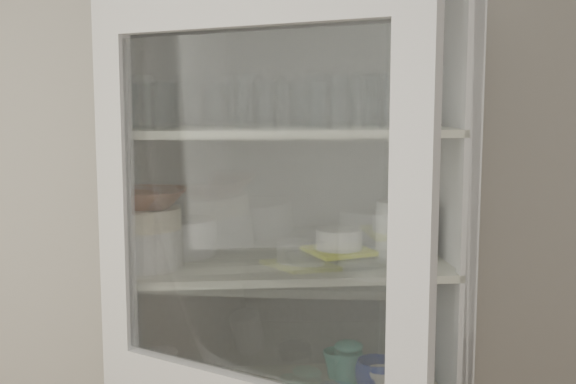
% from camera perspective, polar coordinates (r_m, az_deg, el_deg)
% --- Properties ---
extents(wall_back, '(3.60, 0.02, 2.60)m').
position_cam_1_polar(wall_back, '(2.38, -5.31, -3.39)').
color(wall_back, beige).
rests_on(wall_back, ground).
extents(pantry_cabinet, '(1.00, 0.45, 2.10)m').
position_cam_1_polar(pantry_cabinet, '(2.32, -0.14, -12.83)').
color(pantry_cabinet, silver).
rests_on(pantry_cabinet, floor).
extents(tumbler_0, '(0.10, 0.10, 0.15)m').
position_cam_1_polar(tumbler_0, '(2.00, -11.56, 6.95)').
color(tumbler_0, silver).
rests_on(tumbler_0, shelf_glass).
extents(tumbler_1, '(0.08, 0.08, 0.12)m').
position_cam_1_polar(tumbler_1, '(1.96, -9.83, 6.68)').
color(tumbler_1, silver).
rests_on(tumbler_1, shelf_glass).
extents(tumbler_2, '(0.09, 0.09, 0.13)m').
position_cam_1_polar(tumbler_2, '(1.95, -1.80, 6.89)').
color(tumbler_2, silver).
rests_on(tumbler_2, shelf_glass).
extents(tumbler_3, '(0.10, 0.10, 0.15)m').
position_cam_1_polar(tumbler_3, '(2.01, 2.49, 7.20)').
color(tumbler_3, silver).
rests_on(tumbler_3, shelf_glass).
extents(tumbler_4, '(0.08, 0.08, 0.15)m').
position_cam_1_polar(tumbler_4, '(2.03, 8.33, 7.16)').
color(tumbler_4, silver).
rests_on(tumbler_4, shelf_glass).
extents(tumbler_5, '(0.08, 0.08, 0.15)m').
position_cam_1_polar(tumbler_5, '(1.99, 4.10, 7.09)').
color(tumbler_5, silver).
rests_on(tumbler_5, shelf_glass).
extents(tumbler_6, '(0.08, 0.08, 0.15)m').
position_cam_1_polar(tumbler_6, '(2.04, 6.85, 7.06)').
color(tumbler_6, silver).
rests_on(tumbler_6, shelf_glass).
extents(tumbler_7, '(0.08, 0.08, 0.13)m').
position_cam_1_polar(tumbler_7, '(2.10, -11.25, 6.70)').
color(tumbler_7, silver).
rests_on(tumbler_7, shelf_glass).
extents(tumbler_8, '(0.09, 0.09, 0.13)m').
position_cam_1_polar(tumbler_8, '(2.13, -9.53, 6.87)').
color(tumbler_8, silver).
rests_on(tumbler_8, shelf_glass).
extents(tumbler_9, '(0.08, 0.08, 0.15)m').
position_cam_1_polar(tumbler_9, '(2.08, -3.26, 7.21)').
color(tumbler_9, silver).
rests_on(tumbler_9, shelf_glass).
extents(tumbler_10, '(0.07, 0.07, 0.12)m').
position_cam_1_polar(tumbler_10, '(2.14, 1.03, 6.85)').
color(tumbler_10, silver).
rests_on(tumbler_10, shelf_glass).
extents(tumbler_11, '(0.07, 0.07, 0.13)m').
position_cam_1_polar(tumbler_11, '(2.15, 2.64, 6.91)').
color(tumbler_11, silver).
rests_on(tumbler_11, shelf_glass).
extents(goblet_0, '(0.08, 0.08, 0.17)m').
position_cam_1_polar(goblet_0, '(2.23, -4.71, 7.44)').
color(goblet_0, silver).
rests_on(goblet_0, shelf_glass).
extents(goblet_1, '(0.07, 0.07, 0.16)m').
position_cam_1_polar(goblet_1, '(2.22, -0.56, 7.33)').
color(goblet_1, silver).
rests_on(goblet_1, shelf_glass).
extents(goblet_2, '(0.08, 0.08, 0.18)m').
position_cam_1_polar(goblet_2, '(2.24, 5.36, 7.51)').
color(goblet_2, silver).
rests_on(goblet_2, shelf_glass).
extents(goblet_3, '(0.08, 0.08, 0.18)m').
position_cam_1_polar(goblet_3, '(2.25, 6.95, 7.56)').
color(goblet_3, silver).
rests_on(goblet_3, shelf_glass).
extents(plate_stack_front, '(0.21, 0.21, 0.11)m').
position_cam_1_polar(plate_stack_front, '(2.12, -11.03, -4.35)').
color(plate_stack_front, silver).
rests_on(plate_stack_front, shelf_plates).
extents(plate_stack_back, '(0.22, 0.22, 0.11)m').
position_cam_1_polar(plate_stack_back, '(2.27, -8.49, -3.50)').
color(plate_stack_back, silver).
rests_on(plate_stack_back, shelf_plates).
extents(cream_bowl, '(0.24, 0.24, 0.06)m').
position_cam_1_polar(cream_bowl, '(2.10, -11.09, -2.06)').
color(cream_bowl, beige).
rests_on(cream_bowl, plate_stack_front).
extents(terracotta_bowl, '(0.25, 0.25, 0.06)m').
position_cam_1_polar(terracotta_bowl, '(2.10, -11.13, -0.48)').
color(terracotta_bowl, brown).
rests_on(terracotta_bowl, cream_bowl).
extents(glass_platter, '(0.41, 0.41, 0.02)m').
position_cam_1_polar(glass_platter, '(2.20, 4.05, -5.05)').
color(glass_platter, silver).
rests_on(glass_platter, shelf_plates).
extents(yellow_trivet, '(0.23, 0.23, 0.01)m').
position_cam_1_polar(yellow_trivet, '(2.20, 4.06, -4.65)').
color(yellow_trivet, yellow).
rests_on(yellow_trivet, glass_platter).
extents(white_ramekin, '(0.14, 0.14, 0.06)m').
position_cam_1_polar(white_ramekin, '(2.19, 4.07, -3.71)').
color(white_ramekin, silver).
rests_on(white_ramekin, yellow_trivet).
extents(grey_bowl_stack, '(0.15, 0.15, 0.18)m').
position_cam_1_polar(grey_bowl_stack, '(2.19, 8.95, -3.04)').
color(grey_bowl_stack, silver).
rests_on(grey_bowl_stack, shelf_plates).
extents(mug_blue, '(0.14, 0.14, 0.10)m').
position_cam_1_polar(mug_blue, '(2.26, 7.00, -14.26)').
color(mug_blue, '#1B359C').
rests_on(mug_blue, shelf_mugs).
extents(mug_teal, '(0.13, 0.13, 0.09)m').
position_cam_1_polar(mug_teal, '(2.36, 3.97, -13.42)').
color(mug_teal, teal).
rests_on(mug_teal, shelf_mugs).
extents(mug_white, '(0.11, 0.11, 0.09)m').
position_cam_1_polar(mug_white, '(2.24, 7.36, -14.74)').
color(mug_white, silver).
rests_on(mug_white, shelf_mugs).
extents(teal_jar, '(0.09, 0.09, 0.11)m').
position_cam_1_polar(teal_jar, '(2.35, 4.82, -13.29)').
color(teal_jar, teal).
rests_on(teal_jar, shelf_mugs).
extents(white_canister, '(0.14, 0.14, 0.13)m').
position_cam_1_polar(white_canister, '(2.27, -10.07, -13.86)').
color(white_canister, silver).
rests_on(white_canister, shelf_mugs).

